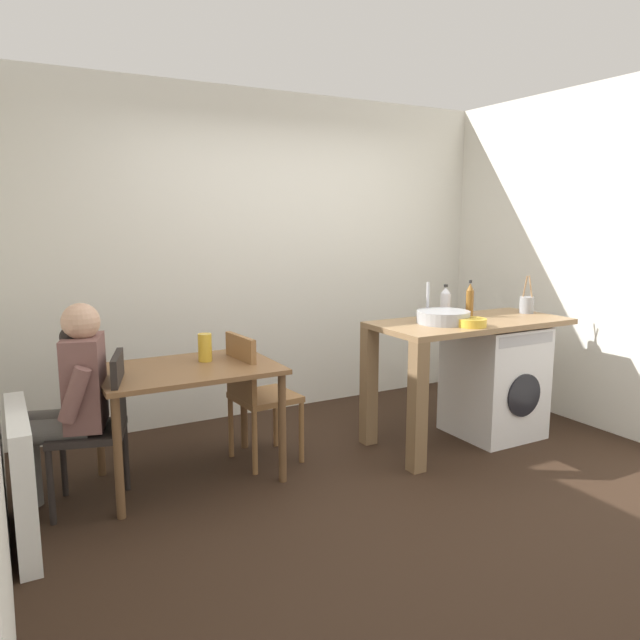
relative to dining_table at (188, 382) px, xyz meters
name	(u,v)px	position (x,y,z in m)	size (l,w,h in m)	color
ground_plane	(381,482)	(1.04, -0.65, -0.64)	(5.46, 5.46, 0.00)	black
wall_back	(267,256)	(1.04, 1.10, 0.71)	(4.60, 0.10, 2.70)	silver
wall_counter_side	(615,260)	(3.19, -0.65, 0.71)	(0.10, 3.80, 2.70)	silver
radiator	(22,478)	(-0.98, -0.35, -0.29)	(0.10, 0.80, 0.70)	white
dining_table	(188,382)	(0.00, 0.00, 0.00)	(1.10, 0.76, 0.74)	brown
chair_person_seat	(101,422)	(-0.55, -0.12, -0.14)	(0.49, 0.49, 0.90)	black
chair_opposite	(255,391)	(0.48, 0.04, -0.14)	(0.43, 0.43, 0.90)	olive
seated_person	(69,396)	(-0.70, -0.08, 0.03)	(0.55, 0.54, 1.20)	#595651
kitchen_counter	(448,344)	(1.84, -0.32, 0.12)	(1.50, 0.68, 0.92)	olive
washing_machine	(494,380)	(2.31, -0.32, -0.21)	(0.60, 0.61, 0.86)	white
sink_basin	(443,317)	(1.78, -0.32, 0.32)	(0.38, 0.38, 0.09)	#9EA0A5
tap	(428,301)	(1.78, -0.14, 0.42)	(0.02, 0.02, 0.28)	#B2B2B7
bottle_tall_green	(445,301)	(2.03, -0.05, 0.39)	(0.08, 0.08, 0.24)	silver
bottle_squat_brown	(470,300)	(2.16, -0.19, 0.40)	(0.06, 0.06, 0.28)	brown
mixing_bowl	(471,322)	(1.87, -0.52, 0.31)	(0.21, 0.21, 0.06)	gold
utensil_crock	(527,304)	(2.68, -0.27, 0.35)	(0.11, 0.11, 0.30)	gray
vase	(205,347)	(0.15, 0.10, 0.19)	(0.09, 0.09, 0.18)	gold
scissors	(475,322)	(2.00, -0.42, 0.28)	(0.15, 0.06, 0.01)	#B2B2B7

